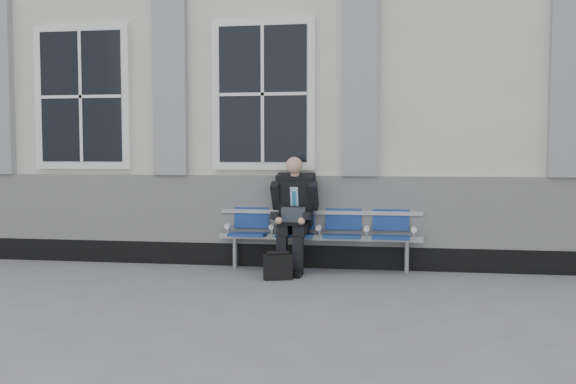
# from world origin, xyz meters

# --- Properties ---
(ground) EXTENTS (70.00, 70.00, 0.00)m
(ground) POSITION_xyz_m (0.00, 0.00, 0.00)
(ground) COLOR slate
(ground) RESTS_ON ground
(station_building) EXTENTS (14.40, 4.40, 4.49)m
(station_building) POSITION_xyz_m (-0.02, 3.47, 2.22)
(station_building) COLOR silver
(station_building) RESTS_ON ground
(bench) EXTENTS (2.60, 0.47, 0.91)m
(bench) POSITION_xyz_m (1.10, 1.32, 0.55)
(bench) COLOR #9EA0A3
(bench) RESTS_ON ground
(businessman) EXTENTS (0.59, 0.79, 1.45)m
(businessman) POSITION_xyz_m (0.80, 1.19, 0.78)
(businessman) COLOR black
(businessman) RESTS_ON ground
(briefcase) EXTENTS (0.36, 0.24, 0.34)m
(briefcase) POSITION_xyz_m (0.68, 0.63, 0.16)
(briefcase) COLOR black
(briefcase) RESTS_ON ground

